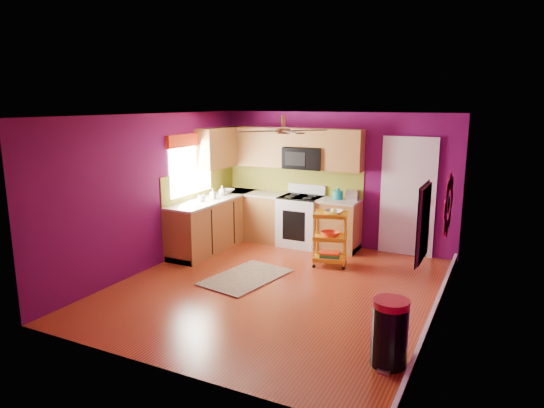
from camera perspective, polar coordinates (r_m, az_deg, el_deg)
The scene contains 18 objects.
ground at distance 7.22m, azimuth 0.57°, elevation -9.84°, with size 5.00×5.00×0.00m, color maroon.
room_envelope at distance 6.78m, azimuth 0.80°, elevation 3.05°, with size 4.54×5.04×2.52m.
lower_cabinets at distance 9.22m, azimuth -2.03°, elevation -2.17°, with size 2.81×2.31×0.94m.
electric_range at distance 9.18m, azimuth 3.40°, elevation -1.92°, with size 0.76×0.66×1.13m.
upper_cabinetry at distance 9.25m, azimuth -0.47°, elevation 6.48°, with size 2.80×2.30×1.26m.
left_window at distance 8.81m, azimuth -9.51°, elevation 5.63°, with size 0.08×1.35×1.08m.
panel_door at distance 8.81m, azimuth 15.67°, elevation 0.66°, with size 0.95×0.11×2.15m.
right_wall_art at distance 5.87m, azimuth 19.03°, elevation -0.87°, with size 0.04×2.74×1.04m.
ceiling_fan at distance 6.90m, azimuth 1.34°, elevation 8.70°, with size 1.01×1.01×0.26m.
shag_rug at distance 7.61m, azimuth -3.10°, elevation -8.60°, with size 0.86×1.40×0.02m, color black.
rolling_cart at distance 8.06m, azimuth 6.92°, elevation -3.80°, with size 0.62×0.51×0.98m.
trash_can at distance 5.28m, azimuth 13.67°, elevation -14.50°, with size 0.38×0.41×0.72m.
teal_kettle at distance 8.89m, azimuth 7.78°, elevation 1.10°, with size 0.18×0.18×0.21m.
toaster at distance 8.88m, azimuth 9.46°, elevation 1.07°, with size 0.22×0.15×0.18m, color beige.
soap_bottle_a at distance 8.90m, azimuth -6.97°, elevation 1.21°, with size 0.09×0.09×0.19m, color #EA3F72.
soap_bottle_b at distance 9.24m, azimuth -5.89°, elevation 1.60°, with size 0.14×0.14×0.18m, color white.
counter_dish at distance 9.50m, azimuth -5.32°, elevation 1.54°, with size 0.28×0.28×0.07m, color white.
counter_cup at distance 8.72m, azimuth -8.29°, elevation 0.66°, with size 0.13×0.13×0.11m, color white.
Camera 1 is at (2.92, -6.04, 2.68)m, focal length 32.00 mm.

